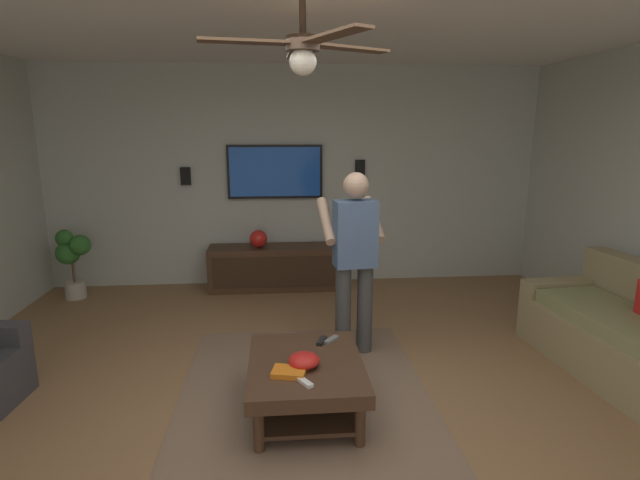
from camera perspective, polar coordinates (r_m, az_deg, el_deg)
name	(u,v)px	position (r m, az deg, el deg)	size (l,w,h in m)	color
ground_plane	(316,423)	(3.64, -0.44, -20.46)	(7.88, 7.88, 0.00)	olive
wall_back_tv	(296,177)	(6.40, -2.87, 7.33)	(0.10, 6.47, 2.78)	#B2B7AD
area_rug	(304,397)	(3.92, -1.82, -17.74)	(2.47, 1.89, 0.01)	#7A604C
couch	(636,341)	(4.79, 32.88, -9.86)	(1.96, 1.01, 0.87)	#93845B
coffee_table	(306,375)	(3.60, -1.67, -15.38)	(1.00, 0.80, 0.40)	#422B1C
media_console	(277,267)	(6.27, -5.03, -3.19)	(0.45, 1.70, 0.55)	#422B1C
tv	(275,172)	(6.30, -5.25, 7.91)	(0.05, 1.20, 0.67)	black
person_standing	(354,253)	(4.31, 4.01, -1.53)	(0.57, 0.58, 1.64)	#3F3F3F
potted_plant_tall	(71,255)	(6.52, -26.93, -1.54)	(0.29, 0.42, 0.85)	#B7B2A8
bowl	(304,360)	(3.45, -1.88, -13.81)	(0.22, 0.22, 0.10)	red
remote_white	(304,382)	(3.27, -1.84, -16.15)	(0.15, 0.04, 0.02)	white
remote_black	(322,341)	(3.83, 0.18, -11.63)	(0.15, 0.04, 0.02)	black
remote_grey	(331,340)	(3.85, 1.34, -11.52)	(0.15, 0.04, 0.02)	slate
book	(289,372)	(3.38, -3.63, -15.06)	(0.22, 0.16, 0.04)	orange
vase_round	(258,239)	(6.15, -7.17, 0.15)	(0.22, 0.22, 0.22)	red
wall_speaker_left	(360,168)	(6.40, 4.67, 8.30)	(0.06, 0.12, 0.22)	black
wall_speaker_right	(186,176)	(6.42, -15.36, 7.18)	(0.06, 0.12, 0.22)	black
ceiling_fan	(304,49)	(3.08, -1.84, 21.28)	(1.16, 1.17, 0.46)	#4C3828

